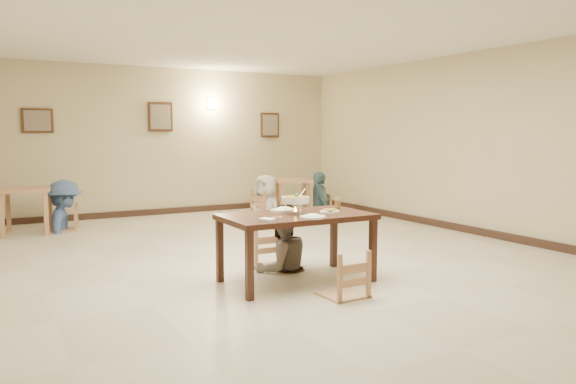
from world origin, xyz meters
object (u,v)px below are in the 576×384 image
curry_warmer (295,200)px  bg_diner_d (319,172)px  main_table (296,221)px  bg_table_right (293,186)px  bg_table_left (26,196)px  bg_chair_rr (319,190)px  bg_chair_lr (64,205)px  bg_chair_rl (266,191)px  chair_near (343,252)px  drink_glass (338,204)px  chair_far (275,233)px  main_diner (281,205)px  bg_diner_b (63,180)px  bg_diner_c (266,175)px

curry_warmer → bg_diner_d: bearing=55.2°
main_table → bg_table_right: main_table is taller
bg_table_right → bg_diner_d: (0.62, -0.01, 0.27)m
main_table → bg_table_left: bearing=117.3°
bg_diner_d → bg_chair_rr: bearing=95.6°
bg_chair_lr → bg_chair_rl: size_ratio=0.87×
chair_near → bg_chair_lr: size_ratio=1.07×
curry_warmer → drink_glass: bearing=11.1°
chair_far → drink_glass: bearing=-47.0°
chair_far → bg_table_right: bearing=59.3°
bg_diner_d → main_diner: bearing=148.3°
main_table → bg_diner_d: size_ratio=0.96×
bg_table_left → bg_table_right: bg_table_left is taller
curry_warmer → bg_chair_rr: 5.76m
main_table → drink_glass: drink_glass is taller
bg_diner_d → bg_diner_b: bearing=93.5°
chair_far → bg_table_left: (-2.51, 4.10, 0.19)m
bg_chair_rr → bg_chair_lr: bearing=-81.0°
bg_chair_lr → bg_diner_d: bearing=101.9°
chair_far → bg_diner_b: bg_diner_b is taller
bg_table_left → bg_chair_rr: size_ratio=0.98×
bg_diner_b → bg_diner_d: bearing=-78.4°
bg_diner_c → drink_glass: bearing=-35.4°
bg_table_right → bg_diner_d: bg_diner_d is taller
curry_warmer → bg_diner_d: 5.74m
bg_table_right → bg_chair_rr: 0.64m
main_table → bg_chair_lr: 5.22m
drink_glass → bg_diner_c: (1.37, 4.63, -0.00)m
chair_far → drink_glass: 0.90m
chair_near → bg_chair_rl: (1.87, 5.46, 0.04)m
chair_far → bg_diner_b: size_ratio=0.50×
curry_warmer → bg_diner_c: size_ratio=0.21×
curry_warmer → bg_chair_rr: size_ratio=0.37×
main_table → bg_diner_c: 5.15m
bg_table_right → bg_chair_rl: size_ratio=0.91×
chair_far → bg_chair_rl: size_ratio=0.88×
main_table → curry_warmer: size_ratio=4.80×
main_diner → bg_diner_c: 4.55m
chair_near → bg_diner_b: bearing=-71.9°
drink_glass → main_diner: bearing=136.3°
main_diner → curry_warmer: bearing=73.8°
bg_table_left → bg_chair_rl: (4.42, -0.07, -0.14)m
chair_far → bg_chair_rl: (1.90, 4.03, 0.06)m
curry_warmer → bg_chair_lr: size_ratio=0.40×
main_table → chair_near: bearing=-78.3°
bg_chair_lr → bg_diner_b: 0.44m
chair_far → bg_diner_d: bearing=53.2°
main_diner → bg_chair_rl: size_ratio=1.60×
chair_far → curry_warmer: size_ratio=2.55×
drink_glass → bg_diner_d: size_ratio=0.08×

